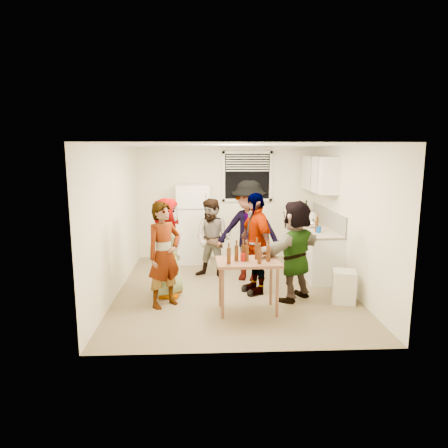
{
  "coord_description": "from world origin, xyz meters",
  "views": [
    {
      "loc": [
        -0.48,
        -6.71,
        2.39
      ],
      "look_at": [
        -0.17,
        0.14,
        1.15
      ],
      "focal_mm": 32.0,
      "sensor_mm": 36.0,
      "label": 1
    }
  ],
  "objects_px": {
    "red_cup": "(243,261)",
    "guest_grey": "(168,295)",
    "beer_bottle_counter": "(316,232)",
    "blue_cup": "(318,233)",
    "guest_orange": "(294,299)",
    "guest_black": "(255,292)",
    "guest_stripe": "(166,305)",
    "kettle": "(313,228)",
    "serving_table": "(248,311)",
    "wine_bottle": "(306,220)",
    "trash_bin": "(344,287)",
    "refrigerator": "(194,224)",
    "guest_back_left": "(213,277)",
    "guest_back_right": "(248,279)",
    "beer_bottle_table": "(257,259)"
  },
  "relations": [
    {
      "from": "blue_cup",
      "to": "guest_stripe",
      "type": "xyz_separation_m",
      "value": [
        -2.76,
        -1.22,
        -0.9
      ]
    },
    {
      "from": "serving_table",
      "to": "guest_back_left",
      "type": "relative_size",
      "value": 0.62
    },
    {
      "from": "guest_stripe",
      "to": "refrigerator",
      "type": "bearing_deg",
      "value": 39.38
    },
    {
      "from": "wine_bottle",
      "to": "blue_cup",
      "type": "xyz_separation_m",
      "value": [
        -0.12,
        -1.46,
        0.0
      ]
    },
    {
      "from": "wine_bottle",
      "to": "guest_orange",
      "type": "distance_m",
      "value": 2.77
    },
    {
      "from": "kettle",
      "to": "serving_table",
      "type": "bearing_deg",
      "value": -117.75
    },
    {
      "from": "beer_bottle_counter",
      "to": "guest_stripe",
      "type": "bearing_deg",
      "value": -155.18
    },
    {
      "from": "serving_table",
      "to": "guest_back_left",
      "type": "height_order",
      "value": "serving_table"
    },
    {
      "from": "kettle",
      "to": "guest_grey",
      "type": "distance_m",
      "value": 3.18
    },
    {
      "from": "kettle",
      "to": "guest_back_right",
      "type": "distance_m",
      "value": 1.68
    },
    {
      "from": "beer_bottle_counter",
      "to": "red_cup",
      "type": "height_order",
      "value": "beer_bottle_counter"
    },
    {
      "from": "beer_bottle_counter",
      "to": "trash_bin",
      "type": "relative_size",
      "value": 0.42
    },
    {
      "from": "wine_bottle",
      "to": "beer_bottle_counter",
      "type": "xyz_separation_m",
      "value": [
        -0.15,
        -1.42,
        0.0
      ]
    },
    {
      "from": "guest_stripe",
      "to": "guest_orange",
      "type": "xyz_separation_m",
      "value": [
        2.09,
        0.19,
        0.0
      ]
    },
    {
      "from": "beer_bottle_counter",
      "to": "guest_back_right",
      "type": "distance_m",
      "value": 1.57
    },
    {
      "from": "serving_table",
      "to": "guest_black",
      "type": "xyz_separation_m",
      "value": [
        0.21,
        0.83,
        0.0
      ]
    },
    {
      "from": "guest_orange",
      "to": "guest_black",
      "type": "bearing_deg",
      "value": -70.99
    },
    {
      "from": "beer_bottle_table",
      "to": "guest_stripe",
      "type": "relative_size",
      "value": 0.15
    },
    {
      "from": "red_cup",
      "to": "refrigerator",
      "type": "bearing_deg",
      "value": 105.89
    },
    {
      "from": "red_cup",
      "to": "guest_grey",
      "type": "xyz_separation_m",
      "value": [
        -1.21,
        0.77,
        -0.8
      ]
    },
    {
      "from": "refrigerator",
      "to": "guest_back_left",
      "type": "height_order",
      "value": "refrigerator"
    },
    {
      "from": "beer_bottle_counter",
      "to": "guest_grey",
      "type": "height_order",
      "value": "beer_bottle_counter"
    },
    {
      "from": "guest_orange",
      "to": "guest_back_left",
      "type": "bearing_deg",
      "value": -83.77
    },
    {
      "from": "refrigerator",
      "to": "guest_black",
      "type": "distance_m",
      "value": 2.47
    },
    {
      "from": "blue_cup",
      "to": "guest_back_left",
      "type": "height_order",
      "value": "blue_cup"
    },
    {
      "from": "trash_bin",
      "to": "serving_table",
      "type": "distance_m",
      "value": 1.63
    },
    {
      "from": "wine_bottle",
      "to": "kettle",
      "type": "bearing_deg",
      "value": -95.87
    },
    {
      "from": "blue_cup",
      "to": "guest_orange",
      "type": "bearing_deg",
      "value": -123.07
    },
    {
      "from": "guest_stripe",
      "to": "guest_back_left",
      "type": "relative_size",
      "value": 1.08
    },
    {
      "from": "wine_bottle",
      "to": "guest_back_left",
      "type": "height_order",
      "value": "wine_bottle"
    },
    {
      "from": "beer_bottle_counter",
      "to": "serving_table",
      "type": "bearing_deg",
      "value": -133.08
    },
    {
      "from": "red_cup",
      "to": "guest_back_right",
      "type": "height_order",
      "value": "red_cup"
    },
    {
      "from": "refrigerator",
      "to": "blue_cup",
      "type": "distance_m",
      "value": 2.74
    },
    {
      "from": "beer_bottle_counter",
      "to": "blue_cup",
      "type": "xyz_separation_m",
      "value": [
        0.03,
        -0.04,
        0.0
      ]
    },
    {
      "from": "beer_bottle_counter",
      "to": "trash_bin",
      "type": "xyz_separation_m",
      "value": [
        0.12,
        -1.25,
        -0.65
      ]
    },
    {
      "from": "guest_back_left",
      "to": "guest_orange",
      "type": "bearing_deg",
      "value": -20.13
    },
    {
      "from": "red_cup",
      "to": "guest_stripe",
      "type": "xyz_separation_m",
      "value": [
        -1.2,
        0.3,
        -0.8
      ]
    },
    {
      "from": "guest_back_left",
      "to": "guest_back_right",
      "type": "xyz_separation_m",
      "value": [
        0.66,
        -0.16,
        0.0
      ]
    },
    {
      "from": "guest_grey",
      "to": "serving_table",
      "type": "bearing_deg",
      "value": -111.93
    },
    {
      "from": "kettle",
      "to": "wine_bottle",
      "type": "xyz_separation_m",
      "value": [
        0.1,
        0.97,
        0.0
      ]
    },
    {
      "from": "blue_cup",
      "to": "guest_stripe",
      "type": "height_order",
      "value": "blue_cup"
    },
    {
      "from": "blue_cup",
      "to": "guest_orange",
      "type": "height_order",
      "value": "blue_cup"
    },
    {
      "from": "serving_table",
      "to": "guest_orange",
      "type": "xyz_separation_m",
      "value": [
        0.81,
        0.49,
        0.0
      ]
    },
    {
      "from": "serving_table",
      "to": "guest_stripe",
      "type": "bearing_deg",
      "value": 166.93
    },
    {
      "from": "kettle",
      "to": "guest_stripe",
      "type": "relative_size",
      "value": 0.14
    },
    {
      "from": "kettle",
      "to": "beer_bottle_counter",
      "type": "distance_m",
      "value": 0.45
    },
    {
      "from": "trash_bin",
      "to": "red_cup",
      "type": "height_order",
      "value": "red_cup"
    },
    {
      "from": "beer_bottle_counter",
      "to": "guest_black",
      "type": "height_order",
      "value": "beer_bottle_counter"
    },
    {
      "from": "guest_back_right",
      "to": "guest_stripe",
      "type": "bearing_deg",
      "value": -121.4
    },
    {
      "from": "guest_back_left",
      "to": "guest_orange",
      "type": "relative_size",
      "value": 0.93
    }
  ]
}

